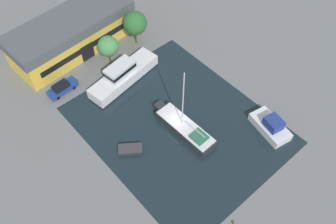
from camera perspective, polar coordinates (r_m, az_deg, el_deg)
The scene contains 10 objects.
ground_plane at distance 54.33m, azimuth 1.50°, elevation -1.99°, with size 440.00×440.00×0.00m, color slate.
water_canal at distance 54.32m, azimuth 1.50°, elevation -1.99°, with size 23.29×28.68×0.01m, color black.
warehouse_building at distance 65.32m, azimuth -14.48°, elevation 11.51°, with size 21.87×9.54×6.06m.
quay_tree_near_building at distance 60.77m, azimuth -9.11°, elevation 9.86°, with size 3.38×3.38×5.42m.
quay_tree_by_water at distance 63.80m, azimuth -5.07°, elevation 13.34°, with size 4.02×4.02×6.23m.
parked_car at distance 59.97m, azimuth -15.83°, elevation 3.54°, with size 4.90×2.08×1.62m.
sailboat_moored at distance 53.20m, azimuth 2.52°, elevation -2.41°, with size 3.16×10.94×11.47m.
motor_cruiser at distance 59.07m, azimuth -6.89°, elevation 5.56°, with size 12.96×5.16×3.91m.
small_dinghy at distance 51.85m, azimuth -5.76°, elevation -5.68°, with size 3.63×3.28×0.65m.
cabin_boat at distance 55.00m, azimuth 15.38°, elevation -2.07°, with size 4.08×6.60×2.64m.
Camera 1 is at (-22.05, -22.94, 44.04)m, focal length 40.00 mm.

